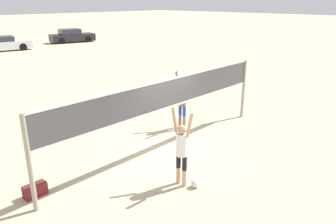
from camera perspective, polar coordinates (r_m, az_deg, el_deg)
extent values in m
plane|color=#C6B28C|center=(10.36, 0.00, -6.63)|extent=(200.00, 200.00, 0.00)
cylinder|color=gray|center=(7.67, -22.99, -8.39)|extent=(0.11, 0.11, 2.30)
cylinder|color=gray|center=(13.22, 12.99, 3.91)|extent=(0.11, 0.11, 2.30)
cube|color=#47474C|center=(9.71, 0.00, 3.22)|extent=(8.47, 0.02, 0.92)
cube|color=white|center=(9.60, 0.00, 5.68)|extent=(8.47, 0.03, 0.06)
cube|color=white|center=(9.83, 0.00, 0.81)|extent=(8.47, 0.03, 0.06)
cylinder|color=tan|center=(8.42, 2.84, -11.39)|extent=(0.11, 0.11, 0.45)
cylinder|color=black|center=(8.22, 2.88, -8.93)|extent=(0.12, 0.12, 0.37)
cylinder|color=tan|center=(8.54, 1.81, -10.93)|extent=(0.11, 0.11, 0.45)
cylinder|color=black|center=(8.34, 1.84, -8.49)|extent=(0.12, 0.12, 0.37)
cylinder|color=white|center=(8.07, 2.40, -5.72)|extent=(0.28, 0.28, 0.58)
sphere|color=tan|center=(7.91, 2.44, -3.07)|extent=(0.23, 0.23, 0.23)
cylinder|color=tan|center=(7.70, 3.79, -2.32)|extent=(0.08, 0.21, 0.65)
cylinder|color=tan|center=(7.99, 1.18, -1.46)|extent=(0.08, 0.21, 0.65)
cylinder|color=#8C664C|center=(12.10, 2.10, -1.57)|extent=(0.11, 0.11, 0.46)
cylinder|color=#1E47A5|center=(11.96, 2.12, 0.32)|extent=(0.12, 0.12, 0.38)
cylinder|color=#8C664C|center=(11.98, 2.81, -1.80)|extent=(0.11, 0.11, 0.46)
cylinder|color=#1E47A5|center=(11.84, 2.85, 0.10)|extent=(0.12, 0.12, 0.38)
cylinder|color=#8C664C|center=(11.75, 2.52, 2.47)|extent=(0.28, 0.28, 0.60)
sphere|color=#8C664C|center=(11.64, 2.54, 4.42)|extent=(0.23, 0.23, 0.23)
cylinder|color=#8C664C|center=(11.75, 1.68, 5.48)|extent=(0.08, 0.22, 0.67)
cylinder|color=#8C664C|center=(11.44, 3.46, 5.08)|extent=(0.08, 0.22, 0.67)
sphere|color=white|center=(8.44, 4.73, -12.26)|extent=(0.22, 0.22, 0.22)
cube|color=maroon|center=(8.68, -22.15, -12.49)|extent=(0.54, 0.25, 0.31)
cube|color=silver|center=(34.14, -26.62, 10.34)|extent=(4.82, 2.54, 0.73)
cube|color=#2D333D|center=(34.04, -27.15, 11.27)|extent=(2.31, 1.95, 0.47)
cylinder|color=black|center=(35.24, -24.55, 10.56)|extent=(0.67, 0.33, 0.64)
cylinder|color=black|center=(33.62, -23.91, 10.31)|extent=(0.67, 0.33, 0.64)
cube|color=#232328|center=(38.46, -16.31, 12.35)|extent=(4.98, 2.90, 0.76)
cube|color=#2D333D|center=(38.33, -16.74, 13.29)|extent=(2.44, 2.17, 0.56)
cylinder|color=black|center=(39.76, -14.65, 12.41)|extent=(0.67, 0.36, 0.64)
cylinder|color=black|center=(38.08, -13.76, 12.22)|extent=(0.67, 0.36, 0.64)
cylinder|color=black|center=(38.94, -18.75, 11.90)|extent=(0.67, 0.36, 0.64)
cylinder|color=black|center=(37.23, -18.02, 11.69)|extent=(0.67, 0.36, 0.64)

